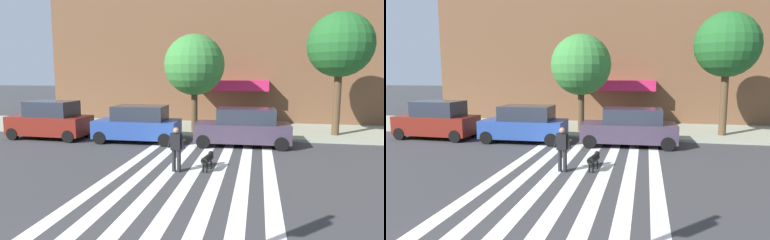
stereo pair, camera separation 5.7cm
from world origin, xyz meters
TOP-DOWN VIEW (x-y plane):
  - ground_plane at (0.00, 7.46)m, footprint 160.00×160.00m
  - sidewalk_far at (0.00, 17.91)m, footprint 80.00×6.00m
  - crosswalk_stripes at (1.39, 7.46)m, footprint 5.85×14.31m
  - parked_car_near_curb at (-7.57, 13.48)m, footprint 4.38×2.10m
  - parked_car_behind_first at (-2.50, 13.48)m, footprint 4.39×2.10m
  - parked_car_third_in_line at (2.94, 13.48)m, footprint 4.67×2.05m
  - street_tree_nearest at (-0.07, 16.48)m, footprint 3.53×3.53m
  - street_tree_middle at (7.90, 16.72)m, footprint 3.51×3.51m
  - pedestrian_dog_walker at (0.75, 8.49)m, footprint 0.71×0.30m
  - dog_on_leash at (1.85, 8.87)m, footprint 0.38×1.15m

SIDE VIEW (x-z plane):
  - ground_plane at x=0.00m, z-range 0.00..0.00m
  - crosswalk_stripes at x=1.39m, z-range 0.00..0.01m
  - sidewalk_far at x=0.00m, z-range 0.00..0.15m
  - dog_on_leash at x=1.85m, z-range 0.12..0.77m
  - parked_car_third_in_line at x=2.94m, z-range -0.01..1.86m
  - pedestrian_dog_walker at x=0.75m, z-range 0.11..1.75m
  - parked_car_behind_first at x=-2.50m, z-range -0.02..1.90m
  - parked_car_near_curb at x=-7.57m, z-range -0.04..2.03m
  - street_tree_nearest at x=-0.07m, z-range 1.20..6.88m
  - street_tree_middle at x=7.90m, z-range 1.71..8.43m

